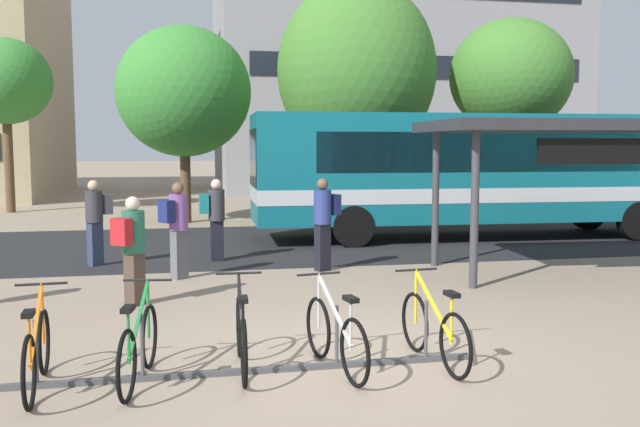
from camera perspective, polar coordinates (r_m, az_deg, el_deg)
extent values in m
plane|color=gray|center=(8.09, 1.93, -11.81)|extent=(200.00, 200.00, 0.00)
cube|color=#232326|center=(17.12, -5.25, -2.48)|extent=(80.00, 7.20, 0.01)
cube|color=#0F6070|center=(18.55, 13.33, 3.75)|extent=(12.08, 2.96, 2.70)
cube|color=silver|center=(18.58, 13.29, 1.74)|extent=(12.10, 2.98, 0.36)
cube|color=black|center=(17.20, -3.73, 7.51)|extent=(1.08, 2.33, 0.40)
cube|color=black|center=(17.15, -5.48, 4.63)|extent=(0.15, 2.19, 1.40)
cube|color=black|center=(17.53, 15.85, 4.90)|extent=(9.84, 0.39, 0.97)
cube|color=black|center=(19.81, 12.77, 5.05)|extent=(9.84, 0.39, 0.97)
cylinder|color=black|center=(16.43, 2.74, -1.06)|extent=(1.01, 0.33, 1.00)
cylinder|color=black|center=(18.68, 1.26, -0.24)|extent=(1.01, 0.33, 1.00)
cylinder|color=black|center=(19.40, 24.77, -0.54)|extent=(1.01, 0.33, 1.00)
cylinder|color=black|center=(21.34, 21.30, 0.12)|extent=(1.01, 0.33, 1.00)
cube|color=#47474C|center=(7.57, -6.42, -12.86)|extent=(5.15, 0.14, 0.06)
cylinder|color=#47474C|center=(7.57, -22.46, -10.72)|extent=(0.04, 0.04, 0.70)
cylinder|color=#47474C|center=(7.45, -14.51, -10.73)|extent=(0.04, 0.04, 0.70)
cylinder|color=#47474C|center=(7.47, -6.45, -10.53)|extent=(0.04, 0.04, 0.70)
cylinder|color=#47474C|center=(7.63, 1.39, -10.15)|extent=(0.04, 0.04, 0.70)
cylinder|color=#47474C|center=(7.93, 8.77, -9.61)|extent=(0.04, 0.04, 0.70)
torus|color=black|center=(7.98, -21.88, -9.84)|extent=(0.08, 0.71, 0.70)
torus|color=black|center=(7.01, -22.95, -12.03)|extent=(0.08, 0.71, 0.70)
cube|color=orange|center=(7.44, -22.45, -8.50)|extent=(0.08, 0.92, 0.58)
cylinder|color=orange|center=(7.04, -22.92, -9.74)|extent=(0.03, 0.03, 0.55)
cube|color=black|center=(6.97, -23.00, -7.64)|extent=(0.11, 0.23, 0.05)
cylinder|color=orange|center=(7.89, -21.99, -7.67)|extent=(0.03, 0.03, 0.65)
cylinder|color=black|center=(7.82, -22.07, -5.43)|extent=(0.52, 0.06, 0.03)
torus|color=black|center=(7.86, -13.95, -9.84)|extent=(0.16, 0.70, 0.70)
torus|color=black|center=(6.90, -15.70, -12.07)|extent=(0.16, 0.70, 0.70)
cube|color=#1E7F38|center=(7.31, -14.80, -8.48)|extent=(0.18, 0.91, 0.58)
cylinder|color=#1E7F38|center=(6.92, -15.57, -9.74)|extent=(0.03, 0.03, 0.55)
cube|color=black|center=(6.86, -15.63, -7.62)|extent=(0.13, 0.23, 0.05)
cylinder|color=#1E7F38|center=(7.76, -14.04, -7.64)|extent=(0.04, 0.04, 0.65)
cylinder|color=black|center=(7.69, -14.09, -5.37)|extent=(0.52, 0.11, 0.03)
torus|color=black|center=(8.07, -6.70, -9.29)|extent=(0.07, 0.71, 0.70)
torus|color=black|center=(7.09, -6.31, -11.41)|extent=(0.07, 0.71, 0.70)
cube|color=black|center=(7.52, -6.56, -7.94)|extent=(0.06, 0.92, 0.58)
cylinder|color=black|center=(7.12, -6.38, -9.14)|extent=(0.03, 0.03, 0.55)
cube|color=black|center=(7.05, -6.40, -7.07)|extent=(0.11, 0.22, 0.05)
cylinder|color=black|center=(7.98, -6.72, -7.14)|extent=(0.03, 0.03, 0.65)
cylinder|color=black|center=(7.91, -6.75, -4.93)|extent=(0.52, 0.05, 0.03)
torus|color=black|center=(7.98, -0.15, -9.42)|extent=(0.16, 0.70, 0.70)
torus|color=black|center=(7.08, 2.88, -11.42)|extent=(0.16, 0.70, 0.70)
cube|color=#B7BABF|center=(7.46, 1.21, -8.01)|extent=(0.19, 0.91, 0.58)
cylinder|color=#B7BABF|center=(7.09, 2.56, -9.16)|extent=(0.03, 0.03, 0.55)
cube|color=black|center=(7.03, 2.57, -7.08)|extent=(0.14, 0.23, 0.05)
cylinder|color=#B7BABF|center=(7.89, -0.10, -7.25)|extent=(0.04, 0.04, 0.65)
cylinder|color=black|center=(7.82, -0.10, -5.01)|extent=(0.52, 0.12, 0.03)
torus|color=black|center=(8.30, 7.85, -8.88)|extent=(0.11, 0.71, 0.70)
torus|color=black|center=(7.42, 11.14, -10.71)|extent=(0.11, 0.71, 0.70)
cube|color=yellow|center=(7.80, 9.37, -7.49)|extent=(0.11, 0.92, 0.58)
cylinder|color=yellow|center=(7.43, 10.82, -8.56)|extent=(0.03, 0.03, 0.55)
cube|color=black|center=(7.37, 10.86, -6.57)|extent=(0.12, 0.23, 0.05)
cylinder|color=yellow|center=(8.21, 7.94, -6.79)|extent=(0.03, 0.03, 0.65)
cylinder|color=black|center=(8.15, 7.97, -4.63)|extent=(0.52, 0.07, 0.03)
cylinder|color=#38383D|center=(11.91, 12.68, 0.28)|extent=(0.15, 0.15, 2.68)
cylinder|color=#38383D|center=(14.00, 9.54, 1.13)|extent=(0.15, 0.15, 2.68)
cube|color=#28282D|center=(14.07, 22.16, 6.68)|extent=(6.64, 3.42, 0.20)
cube|color=black|center=(12.99, 24.84, 4.70)|extent=(3.62, 0.31, 0.44)
cube|color=#2D3851|center=(14.60, -18.11, -2.41)|extent=(0.33, 0.32, 0.89)
cylinder|color=#333338|center=(14.52, -18.20, 0.55)|extent=(0.48, 0.48, 0.62)
sphere|color=tan|center=(14.49, -18.26, 2.21)|extent=(0.22, 0.22, 0.22)
cube|color=slate|center=(14.65, -17.35, 0.74)|extent=(0.32, 0.33, 0.40)
cube|color=black|center=(14.62, -8.52, -2.24)|extent=(0.27, 0.22, 0.86)
cylinder|color=#333338|center=(14.54, -8.56, 0.69)|extent=(0.36, 0.36, 0.65)
sphere|color=beige|center=(14.51, -8.59, 2.41)|extent=(0.22, 0.22, 0.22)
cube|color=#197075|center=(14.51, -9.59, 0.80)|extent=(0.20, 0.29, 0.40)
cube|color=black|center=(13.34, 0.21, -2.82)|extent=(0.32, 0.29, 0.92)
cylinder|color=navy|center=(13.24, 0.21, 0.55)|extent=(0.45, 0.45, 0.66)
sphere|color=brown|center=(13.21, 0.21, 2.45)|extent=(0.22, 0.22, 0.22)
cube|color=navy|center=(13.39, 1.11, 0.75)|extent=(0.28, 0.33, 0.40)
cube|color=#565660|center=(12.80, -11.57, -3.34)|extent=(0.33, 0.32, 0.90)
cylinder|color=#7F4C93|center=(12.70, -11.64, 0.11)|extent=(0.48, 0.48, 0.65)
sphere|color=brown|center=(12.67, -11.68, 2.06)|extent=(0.22, 0.22, 0.22)
cube|color=navy|center=(12.54, -12.59, 0.17)|extent=(0.31, 0.33, 0.40)
cube|color=#47382D|center=(10.89, -15.09, -5.25)|extent=(0.32, 0.33, 0.80)
cylinder|color=#23664C|center=(10.78, -15.19, -1.48)|extent=(0.48, 0.48, 0.64)
sphere|color=beige|center=(10.74, -15.25, 0.79)|extent=(0.22, 0.22, 0.22)
cube|color=#B21E23|center=(10.58, -16.11, -1.46)|extent=(0.33, 0.31, 0.40)
cylinder|color=brown|center=(27.20, -24.34, 3.65)|extent=(0.32, 0.32, 3.40)
ellipsoid|color=#388433|center=(27.28, -24.61, 9.94)|extent=(3.23, 3.23, 3.05)
cylinder|color=brown|center=(22.68, 3.00, 2.49)|extent=(0.32, 0.32, 2.33)
ellipsoid|color=#427A2D|center=(22.76, 3.05, 11.70)|extent=(5.13, 5.13, 5.85)
cylinder|color=brown|center=(24.07, 15.30, 3.40)|extent=(0.32, 0.32, 3.10)
ellipsoid|color=#427A2D|center=(24.17, 15.50, 10.90)|extent=(4.03, 4.03, 3.78)
cylinder|color=brown|center=(21.96, -11.06, 2.34)|extent=(0.32, 0.32, 2.37)
ellipsoid|color=#388433|center=(21.98, -11.21, 9.87)|extent=(4.15, 4.15, 4.01)
cube|color=black|center=(34.10, 8.34, 5.45)|extent=(16.65, 0.06, 1.10)
cube|color=black|center=(34.30, 8.44, 11.92)|extent=(16.65, 0.06, 1.10)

